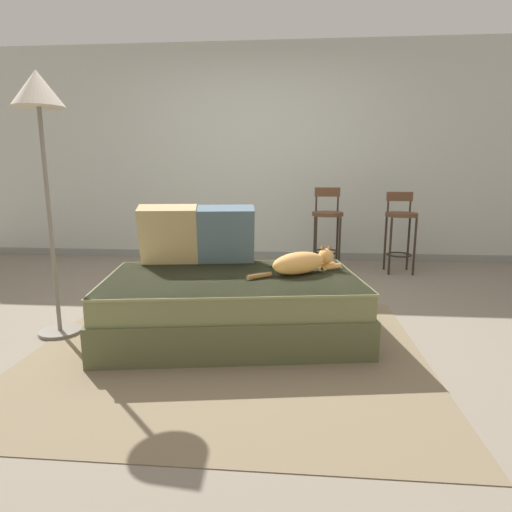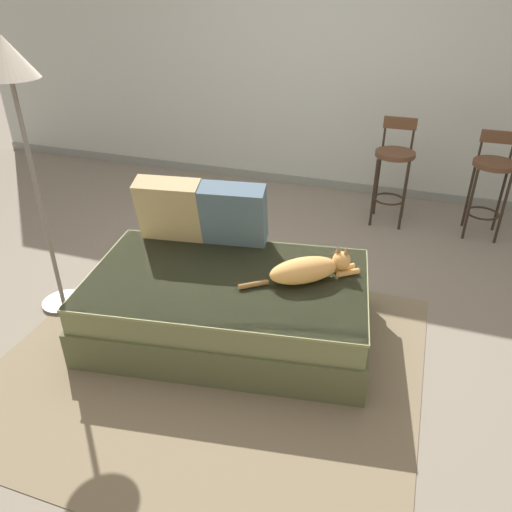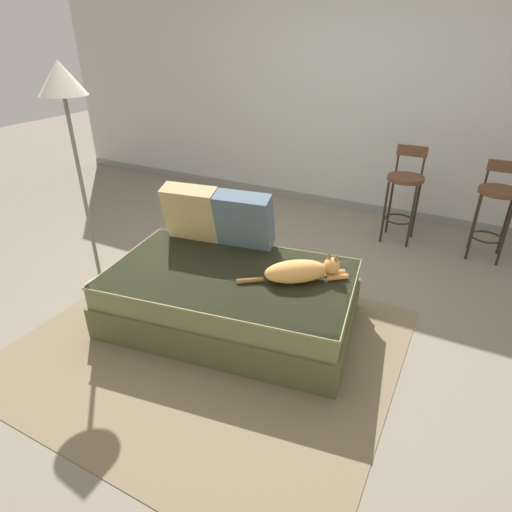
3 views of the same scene
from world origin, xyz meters
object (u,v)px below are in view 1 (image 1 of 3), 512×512
(cat, at_px, (302,262))
(bar_stool_near_window, at_px, (327,222))
(throw_pillow_corner, at_px, (169,235))
(floor_lamp, at_px, (40,115))
(throw_pillow_middle, at_px, (226,234))
(couch, at_px, (233,305))
(bar_stool_by_doorway, at_px, (401,224))

(cat, relative_size, bar_stool_near_window, 0.70)
(throw_pillow_corner, relative_size, floor_lamp, 0.27)
(throw_pillow_middle, relative_size, floor_lamp, 0.26)
(couch, height_order, throw_pillow_middle, throw_pillow_middle)
(bar_stool_by_doorway, bearing_deg, throw_pillow_corner, -141.61)
(cat, distance_m, bar_stool_near_window, 1.89)
(throw_pillow_middle, bearing_deg, couch, -75.39)
(bar_stool_near_window, bearing_deg, throw_pillow_middle, -118.92)
(bar_stool_by_doorway, height_order, floor_lamp, floor_lamp)
(bar_stool_near_window, distance_m, floor_lamp, 3.00)
(floor_lamp, bearing_deg, bar_stool_by_doorway, 36.73)
(cat, distance_m, bar_stool_by_doorway, 2.16)
(couch, distance_m, bar_stool_by_doorway, 2.55)
(throw_pillow_middle, bearing_deg, floor_lamp, -156.66)
(throw_pillow_middle, distance_m, cat, 0.65)
(bar_stool_near_window, relative_size, floor_lamp, 0.54)
(throw_pillow_corner, xyz_separation_m, throw_pillow_middle, (0.42, 0.06, -0.00))
(cat, height_order, bar_stool_near_window, bar_stool_near_window)
(throw_pillow_corner, distance_m, throw_pillow_middle, 0.42)
(bar_stool_near_window, distance_m, bar_stool_by_doorway, 0.79)
(floor_lamp, bearing_deg, bar_stool_near_window, 46.27)
(throw_pillow_corner, height_order, floor_lamp, floor_lamp)
(couch, bearing_deg, cat, 14.87)
(throw_pillow_corner, bearing_deg, bar_stool_near_window, 51.89)
(throw_pillow_middle, relative_size, cat, 0.70)
(bar_stool_near_window, bearing_deg, couch, -111.38)
(bar_stool_by_doorway, bearing_deg, throw_pillow_middle, -136.38)
(bar_stool_near_window, bearing_deg, floor_lamp, -133.73)
(floor_lamp, bearing_deg, throw_pillow_middle, 23.34)
(cat, bearing_deg, bar_stool_near_window, 80.54)
(throw_pillow_middle, bearing_deg, bar_stool_near_window, 61.08)
(couch, height_order, throw_pillow_corner, throw_pillow_corner)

